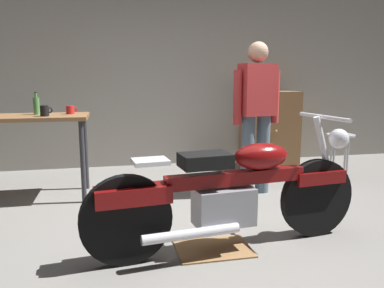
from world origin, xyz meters
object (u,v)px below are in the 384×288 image
person_standing (256,111)px  mug_red_diner (70,110)px  bottle (36,105)px  motorcycle (232,191)px  wooden_dresser (269,129)px  mug_black_matte (45,111)px  shop_stool (340,146)px

person_standing → mug_red_diner: 2.03m
person_standing → bottle: (-2.34, 0.40, 0.07)m
motorcycle → wooden_dresser: (1.41, 2.56, 0.10)m
person_standing → bottle: person_standing is taller
motorcycle → person_standing: size_ratio=1.31×
person_standing → mug_black_matte: bearing=-15.1°
shop_stool → wooden_dresser: 1.30m
shop_stool → mug_red_diner: mug_red_diner is taller
person_standing → wooden_dresser: size_ratio=1.52×
mug_red_diner → bottle: (-0.35, 0.03, 0.05)m
motorcycle → bottle: bottle is taller
shop_stool → mug_red_diner: 3.10m
person_standing → bottle: 2.37m
bottle → motorcycle: bearing=-46.3°
motorcycle → mug_black_matte: size_ratio=17.93×
person_standing → bottle: bearing=-20.3°
shop_stool → mug_red_diner: (-3.04, 0.39, 0.45)m
wooden_dresser → bottle: size_ratio=4.56×
motorcycle → bottle: bearing=127.2°
motorcycle → mug_black_matte: mug_black_matte is taller
shop_stool → wooden_dresser: bearing=105.1°
motorcycle → shop_stool: bearing=30.1°
mug_black_matte → motorcycle: bearing=-44.5°
shop_stool → mug_black_matte: 3.31m
motorcycle → mug_black_matte: 2.19m
shop_stool → mug_black_matte: (-3.28, 0.19, 0.46)m
person_standing → mug_black_matte: person_standing is taller
motorcycle → wooden_dresser: size_ratio=1.99×
mug_black_matte → mug_red_diner: 0.30m
shop_stool → bottle: size_ratio=2.66×
mug_red_diner → bottle: bearing=175.9°
motorcycle → mug_red_diner: bearing=120.8°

